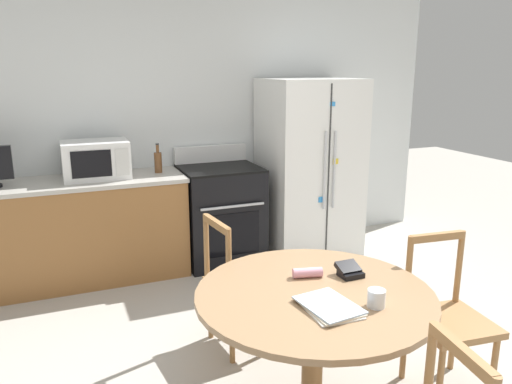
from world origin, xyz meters
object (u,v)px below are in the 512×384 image
Objects in this scene: counter_bottle at (158,162)px; dining_chair_far at (240,285)px; oven_range at (221,213)px; dining_chair_right at (447,320)px; wallet at (349,271)px; microwave at (96,159)px; candle_glass at (376,299)px; refrigerator at (309,167)px.

counter_bottle reaches higher than dining_chair_far.
oven_range reaches higher than dining_chair_right.
wallet is at bearing -90.10° from oven_range.
candle_glass is at bearing -69.02° from microwave.
counter_bottle is 2.71m from candle_glass.
refrigerator is at bearing 67.17° from wallet.
refrigerator is at bearing -3.68° from oven_range.
counter_bottle is at bearing 175.00° from refrigerator.
counter_bottle is 0.29× the size of dining_chair_right.
microwave reaches higher than oven_range.
dining_chair_right is at bearing 17.20° from candle_glass.
candle_glass reaches higher than wallet.
oven_range is 1.20× the size of dining_chair_far.
counter_bottle reaches higher than oven_range.
dining_chair_right is at bearing -65.27° from counter_bottle.
oven_range is 0.78m from counter_bottle.
counter_bottle is (-1.47, 0.13, 0.14)m from refrigerator.
dining_chair_far is 7.02× the size of wallet.
candle_glass is (0.28, -1.09, 0.34)m from dining_chair_far.
refrigerator is 1.91× the size of dining_chair_right.
microwave is 0.61× the size of dining_chair_right.
oven_range is 4.08× the size of counter_bottle.
refrigerator is at bearing -92.34° from dining_chair_right.
refrigerator is 20.22× the size of candle_glass.
refrigerator reaches higher than candle_glass.
candle_glass is at bearing 23.19° from dining_chair_right.
dining_chair_right is (0.57, -2.39, -0.03)m from oven_range.
dining_chair_right and dining_chair_far have the same top height.
counter_bottle reaches higher than candle_glass.
oven_range is 1.20× the size of dining_chair_right.
candle_glass is at bearing -102.46° from wallet.
candle_glass is at bearing 8.19° from dining_chair_far.
counter_bottle is at bearing 172.86° from oven_range.
oven_range is 12.69× the size of candle_glass.
microwave reaches higher than candle_glass.
counter_bottle is at bearing -59.28° from dining_chair_right.
dining_chair_far is (-0.36, -1.50, -0.03)m from oven_range.
microwave is 4.25× the size of wallet.
microwave is at bearing -49.69° from dining_chair_right.
dining_chair_right reaches higher than wallet.
dining_chair_far reaches higher than wallet.
oven_range is at bearing 89.90° from wallet.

